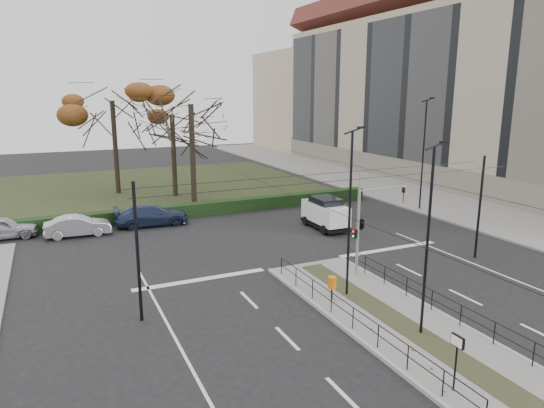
{
  "coord_description": "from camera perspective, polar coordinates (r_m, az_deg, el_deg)",
  "views": [
    {
      "loc": [
        -12.52,
        -17.52,
        9.38
      ],
      "look_at": [
        -1.24,
        6.93,
        3.24
      ],
      "focal_mm": 32.0,
      "sensor_mm": 36.0,
      "label": 1
    }
  ],
  "objects": [
    {
      "name": "streetlamp_sidewalk",
      "position": [
        41.05,
        17.39,
        5.71
      ],
      "size": [
        0.75,
        0.15,
        8.96
      ],
      "color": "black",
      "rests_on": "sidewalk_east"
    },
    {
      "name": "ground",
      "position": [
        23.48,
        10.06,
        -10.9
      ],
      "size": [
        140.0,
        140.0,
        0.0
      ],
      "primitive_type": "plane",
      "color": "black",
      "rests_on": "ground"
    },
    {
      "name": "sidewalk_east",
      "position": [
        50.79,
        12.69,
        1.97
      ],
      "size": [
        8.0,
        90.0,
        0.14
      ],
      "primitive_type": "cube",
      "color": "slate",
      "rests_on": "ground"
    },
    {
      "name": "bare_tree_center",
      "position": [
        45.33,
        -11.66,
        9.61
      ],
      "size": [
        7.06,
        7.06,
        9.93
      ],
      "color": "black",
      "rests_on": "park"
    },
    {
      "name": "bare_tree_near",
      "position": [
        39.62,
        -9.5,
        10.63
      ],
      "size": [
        7.29,
        7.29,
        11.28
      ],
      "color": "black",
      "rests_on": "park"
    },
    {
      "name": "white_van",
      "position": [
        34.49,
        6.29,
        -0.97
      ],
      "size": [
        1.96,
        4.17,
        2.26
      ],
      "color": "white",
      "rests_on": "ground"
    },
    {
      "name": "median_railing",
      "position": [
        21.21,
        14.22,
        -10.91
      ],
      "size": [
        4.14,
        13.24,
        0.92
      ],
      "color": "black",
      "rests_on": "median_island"
    },
    {
      "name": "median_island",
      "position": [
        21.65,
        13.92,
        -13.02
      ],
      "size": [
        4.4,
        15.0,
        0.14
      ],
      "primitive_type": "cube",
      "color": "slate",
      "rests_on": "ground"
    },
    {
      "name": "parked_car_second",
      "position": [
        35.12,
        -21.87,
        -2.4
      ],
      "size": [
        4.32,
        1.66,
        1.4
      ],
      "primitive_type": "imported",
      "rotation": [
        0.0,
        0.0,
        1.53
      ],
      "color": "#ACAEB4",
      "rests_on": "ground"
    },
    {
      "name": "apartment_block",
      "position": [
        57.97,
        20.07,
        13.1
      ],
      "size": [
        13.09,
        52.1,
        21.64
      ],
      "color": "tan",
      "rests_on": "ground"
    },
    {
      "name": "streetlamp_median_near",
      "position": [
        19.31,
        17.88,
        -4.01
      ],
      "size": [
        0.63,
        0.13,
        7.56
      ],
      "color": "black",
      "rests_on": "median_island"
    },
    {
      "name": "parked_car_third",
      "position": [
        36.33,
        -13.99,
        -1.27
      ],
      "size": [
        5.37,
        2.48,
        1.52
      ],
      "primitive_type": "imported",
      "rotation": [
        0.0,
        0.0,
        1.5
      ],
      "color": "#202C4C",
      "rests_on": "ground"
    },
    {
      "name": "rust_tree",
      "position": [
        47.89,
        -18.3,
        11.46
      ],
      "size": [
        8.99,
        8.99,
        11.39
      ],
      "color": "black",
      "rests_on": "park"
    },
    {
      "name": "litter_bin",
      "position": [
        22.8,
        7.09,
        -9.19
      ],
      "size": [
        0.4,
        0.4,
        1.01
      ],
      "color": "black",
      "rests_on": "median_island"
    },
    {
      "name": "info_panel",
      "position": [
        16.8,
        20.94,
        -15.5
      ],
      "size": [
        0.11,
        0.5,
        1.91
      ],
      "color": "black",
      "rests_on": "median_island"
    },
    {
      "name": "traffic_light",
      "position": [
        25.3,
        10.63,
        -2.09
      ],
      "size": [
        3.29,
        1.88,
        4.83
      ],
      "color": "gray",
      "rests_on": "median_island"
    },
    {
      "name": "park",
      "position": [
        50.81,
        -16.98,
        1.7
      ],
      "size": [
        38.0,
        26.0,
        0.1
      ],
      "primitive_type": "cube",
      "color": "black",
      "rests_on": "ground"
    },
    {
      "name": "parked_car_first",
      "position": [
        36.58,
        -29.25,
        -2.47
      ],
      "size": [
        4.42,
        1.81,
        1.5
      ],
      "primitive_type": "imported",
      "rotation": [
        0.0,
        0.0,
        1.56
      ],
      "color": "#ACAEB4",
      "rests_on": "ground"
    },
    {
      "name": "catenary",
      "position": [
        23.63,
        8.15,
        -1.89
      ],
      "size": [
        20.0,
        34.0,
        6.0
      ],
      "color": "black",
      "rests_on": "ground"
    },
    {
      "name": "hedge",
      "position": [
        37.76,
        -14.13,
        -1.15
      ],
      "size": [
        38.0,
        1.0,
        1.0
      ],
      "primitive_type": "cube",
      "color": "black",
      "rests_on": "ground"
    },
    {
      "name": "streetlamp_median_far",
      "position": [
        22.27,
        9.15,
        -0.96
      ],
      "size": [
        0.65,
        0.13,
        7.84
      ],
      "color": "black",
      "rests_on": "median_island"
    }
  ]
}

